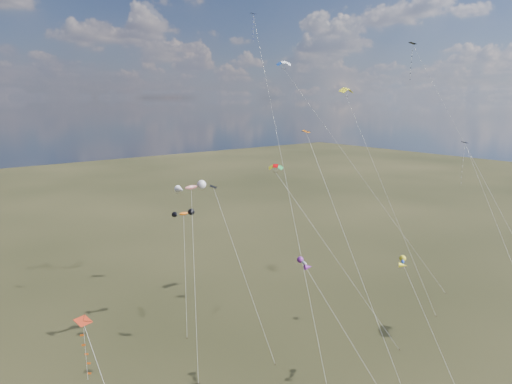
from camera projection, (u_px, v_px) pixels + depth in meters
diamond_black_high at (422, 80)px, 65.04m from camera, size 8.23×30.59×38.53m
diamond_navy_tall at (259, 56)px, 66.74m from camera, size 14.85×31.79×43.27m
diamond_black_mid at (228, 230)px, 56.33m from camera, size 1.59×11.86×19.82m
diamond_red_low at (89, 358)px, 32.15m from camera, size 2.48×9.01×15.49m
diamond_navy_right at (467, 173)px, 60.72m from camera, size 9.41×18.34×24.88m
diamond_orange_center at (343, 229)px, 45.18m from camera, size 1.68×17.72×27.26m
parafoil_yellow at (347, 90)px, 71.08m from camera, size 2.71×17.96×32.62m
parafoil_blue_white at (285, 64)px, 74.54m from camera, size 15.79×24.54×36.92m
parafoil_tricolor at (277, 168)px, 56.90m from camera, size 9.93×14.47×22.72m
novelty_orange_black at (184, 214)px, 64.54m from camera, size 5.63×8.32×15.09m
novelty_white_purple at (305, 264)px, 48.70m from camera, size 2.91×12.45×13.68m
novelty_redwhite_stripe at (191, 188)px, 58.24m from camera, size 8.12×12.15×20.09m
novelty_blue_yellow at (403, 263)px, 49.29m from camera, size 2.06×10.01×13.62m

